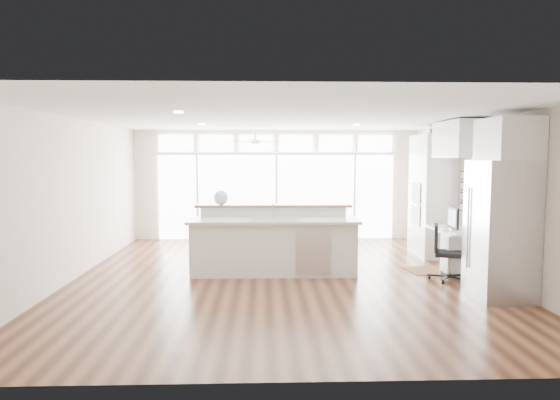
{
  "coord_description": "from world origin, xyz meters",
  "views": [
    {
      "loc": [
        -0.32,
        -8.38,
        2.05
      ],
      "look_at": [
        -0.02,
        0.6,
        1.27
      ],
      "focal_mm": 32.0,
      "sensor_mm": 36.0,
      "label": 1
    }
  ],
  "objects": [
    {
      "name": "desk_nook",
      "position": [
        3.13,
        0.3,
        0.38
      ],
      "size": [
        0.72,
        1.3,
        0.76
      ],
      "primitive_type": "cube",
      "color": "silver",
      "rests_on": "floor"
    },
    {
      "name": "refrigerator",
      "position": [
        3.11,
        -1.35,
        1.0
      ],
      "size": [
        0.76,
        0.9,
        2.0
      ],
      "primitive_type": "cube",
      "color": "silver",
      "rests_on": "floor"
    },
    {
      "name": "oven_cabinet",
      "position": [
        3.17,
        1.8,
        1.25
      ],
      "size": [
        0.64,
        1.2,
        2.5
      ],
      "primitive_type": "cube",
      "color": "silver",
      "rests_on": "floor"
    },
    {
      "name": "office_chair",
      "position": [
        2.74,
        -0.34,
        0.46
      ],
      "size": [
        0.6,
        0.57,
        0.92
      ],
      "primitive_type": "cube",
      "rotation": [
        0.0,
        0.0,
        -0.32
      ],
      "color": "black",
      "rests_on": "floor"
    },
    {
      "name": "keyboard",
      "position": [
        2.88,
        0.3,
        0.77
      ],
      "size": [
        0.13,
        0.31,
        0.02
      ],
      "primitive_type": "cube",
      "rotation": [
        0.0,
        0.0,
        -0.04
      ],
      "color": "silver",
      "rests_on": "desk_nook"
    },
    {
      "name": "wall_right",
      "position": [
        3.5,
        0.0,
        1.35
      ],
      "size": [
        0.04,
        8.0,
        2.7
      ],
      "primitive_type": "cube",
      "color": "beige",
      "rests_on": "floor"
    },
    {
      "name": "wall_front",
      "position": [
        0.0,
        -4.0,
        1.35
      ],
      "size": [
        7.0,
        0.04,
        2.7
      ],
      "primitive_type": "cube",
      "color": "beige",
      "rests_on": "floor"
    },
    {
      "name": "kitchen_island",
      "position": [
        -0.15,
        0.25,
        0.59
      ],
      "size": [
        2.98,
        1.16,
        1.18
      ],
      "primitive_type": "cube",
      "rotation": [
        0.0,
        0.0,
        -0.02
      ],
      "color": "silver",
      "rests_on": "floor"
    },
    {
      "name": "recessed_lights",
      "position": [
        0.0,
        0.2,
        2.68
      ],
      "size": [
        3.4,
        3.0,
        0.02
      ],
      "primitive_type": "cube",
      "color": "white",
      "rests_on": "ceiling"
    },
    {
      "name": "rug",
      "position": [
        2.74,
        0.36,
        0.01
      ],
      "size": [
        1.02,
        0.8,
        0.01
      ],
      "primitive_type": "cube",
      "rotation": [
        0.0,
        0.0,
        0.13
      ],
      "color": "#3B2412",
      "rests_on": "floor"
    },
    {
      "name": "glass_wall",
      "position": [
        0.0,
        3.94,
        1.05
      ],
      "size": [
        5.8,
        0.06,
        2.08
      ],
      "primitive_type": "cube",
      "color": "white",
      "rests_on": "wall_back"
    },
    {
      "name": "floor",
      "position": [
        0.0,
        0.0,
        -0.01
      ],
      "size": [
        7.0,
        8.0,
        0.02
      ],
      "primitive_type": "cube",
      "color": "#3F2113",
      "rests_on": "ground"
    },
    {
      "name": "transom_row",
      "position": [
        0.0,
        3.94,
        2.38
      ],
      "size": [
        5.9,
        0.06,
        0.4
      ],
      "primitive_type": "cube",
      "color": "white",
      "rests_on": "wall_back"
    },
    {
      "name": "potted_plant",
      "position": [
        3.17,
        1.8,
        2.61
      ],
      "size": [
        0.29,
        0.31,
        0.21
      ],
      "primitive_type": "imported",
      "rotation": [
        0.0,
        0.0,
        -0.17
      ],
      "color": "#325C27",
      "rests_on": "oven_cabinet"
    },
    {
      "name": "wall_back",
      "position": [
        0.0,
        4.0,
        1.35
      ],
      "size": [
        7.0,
        0.04,
        2.7
      ],
      "primitive_type": "cube",
      "color": "beige",
      "rests_on": "floor"
    },
    {
      "name": "ceiling_fan",
      "position": [
        -0.5,
        2.8,
        2.48
      ],
      "size": [
        1.16,
        1.16,
        0.32
      ],
      "primitive_type": "cube",
      "color": "silver",
      "rests_on": "ceiling"
    },
    {
      "name": "fishbowl",
      "position": [
        -1.09,
        0.66,
        1.31
      ],
      "size": [
        0.3,
        0.3,
        0.27
      ],
      "primitive_type": "sphere",
      "rotation": [
        0.0,
        0.0,
        -0.13
      ],
      "color": "silver",
      "rests_on": "kitchen_island"
    },
    {
      "name": "monitor",
      "position": [
        3.05,
        0.3,
        0.97
      ],
      "size": [
        0.11,
        0.51,
        0.42
      ],
      "primitive_type": "cube",
      "rotation": [
        0.0,
        0.0,
        -0.06
      ],
      "color": "black",
      "rests_on": "desk_nook"
    },
    {
      "name": "framed_photos",
      "position": [
        3.46,
        0.92,
        1.4
      ],
      "size": [
        0.06,
        0.22,
        0.8
      ],
      "primitive_type": "cube",
      "color": "black",
      "rests_on": "wall_right"
    },
    {
      "name": "desk_window",
      "position": [
        3.46,
        0.3,
        1.55
      ],
      "size": [
        0.04,
        0.85,
        0.85
      ],
      "primitive_type": "cube",
      "color": "white",
      "rests_on": "wall_right"
    },
    {
      "name": "fridge_cabinet",
      "position": [
        3.17,
        -1.35,
        2.3
      ],
      "size": [
        0.64,
        0.9,
        0.6
      ],
      "primitive_type": "cube",
      "color": "silver",
      "rests_on": "wall_right"
    },
    {
      "name": "wall_left",
      "position": [
        -3.5,
        0.0,
        1.35
      ],
      "size": [
        0.04,
        8.0,
        2.7
      ],
      "primitive_type": "cube",
      "color": "beige",
      "rests_on": "floor"
    },
    {
      "name": "ceiling",
      "position": [
        0.0,
        0.0,
        2.7
      ],
      "size": [
        7.0,
        8.0,
        0.02
      ],
      "primitive_type": "cube",
      "color": "silver",
      "rests_on": "wall_back"
    },
    {
      "name": "upper_cabinets",
      "position": [
        3.17,
        0.3,
        2.35
      ],
      "size": [
        0.64,
        1.3,
        0.64
      ],
      "primitive_type": "cube",
      "color": "silver",
      "rests_on": "wall_right"
    }
  ]
}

